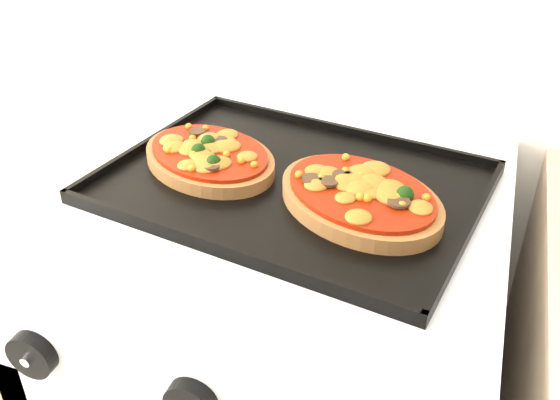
% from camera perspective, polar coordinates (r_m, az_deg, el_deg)
% --- Properties ---
extents(control_panel, '(0.60, 0.02, 0.09)m').
position_cam_1_polar(control_panel, '(0.69, -8.05, -16.49)').
color(control_panel, white).
rests_on(control_panel, stove).
extents(knob_left, '(0.06, 0.02, 0.06)m').
position_cam_1_polar(knob_left, '(0.77, -21.71, -13.01)').
color(knob_left, black).
rests_on(knob_left, control_panel).
extents(baking_tray, '(0.57, 0.46, 0.02)m').
position_cam_1_polar(baking_tray, '(0.89, 1.09, 1.72)').
color(baking_tray, black).
rests_on(baking_tray, stove).
extents(pizza_left, '(0.28, 0.25, 0.03)m').
position_cam_1_polar(pizza_left, '(0.93, -6.49, 4.07)').
color(pizza_left, brown).
rests_on(pizza_left, baking_tray).
extents(pizza_right, '(0.30, 0.28, 0.04)m').
position_cam_1_polar(pizza_right, '(0.83, 7.34, 0.45)').
color(pizza_right, brown).
rests_on(pizza_right, baking_tray).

